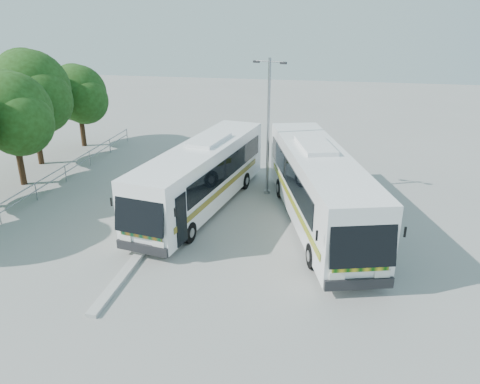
% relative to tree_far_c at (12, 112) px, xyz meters
% --- Properties ---
extents(ground, '(100.00, 100.00, 0.00)m').
position_rel_tree_far_c_xyz_m(ground, '(12.12, -5.10, -4.26)').
color(ground, gray).
rests_on(ground, ground).
extents(kerb_divider, '(0.40, 16.00, 0.15)m').
position_rel_tree_far_c_xyz_m(kerb_divider, '(9.82, -3.10, -4.18)').
color(kerb_divider, '#B2B2AD').
rests_on(kerb_divider, ground).
extents(railing, '(0.06, 22.00, 1.00)m').
position_rel_tree_far_c_xyz_m(railing, '(2.12, -1.10, -3.52)').
color(railing, gray).
rests_on(railing, ground).
extents(tree_far_c, '(4.97, 4.69, 6.49)m').
position_rel_tree_far_c_xyz_m(tree_far_c, '(0.00, 0.00, 0.00)').
color(tree_far_c, '#382314').
rests_on(tree_far_c, ground).
extents(tree_far_d, '(5.62, 5.30, 7.33)m').
position_rel_tree_far_c_xyz_m(tree_far_d, '(-1.19, 3.70, 0.56)').
color(tree_far_d, '#382314').
rests_on(tree_far_d, ground).
extents(tree_far_e, '(4.54, 4.28, 5.92)m').
position_rel_tree_far_c_xyz_m(tree_far_e, '(-0.51, 8.20, -0.37)').
color(tree_far_e, '#382314').
rests_on(tree_far_e, ground).
extents(coach_main, '(4.42, 11.99, 3.26)m').
position_rel_tree_far_c_xyz_m(coach_main, '(11.12, -1.39, -2.47)').
color(coach_main, white).
rests_on(coach_main, ground).
extents(coach_adjacent, '(5.78, 12.72, 3.47)m').
position_rel_tree_far_c_xyz_m(coach_adjacent, '(16.97, -2.28, -2.35)').
color(coach_adjacent, white).
rests_on(coach_adjacent, ground).
extents(lamppost, '(1.77, 0.62, 7.32)m').
position_rel_tree_far_c_xyz_m(lamppost, '(14.12, 1.18, -0.22)').
color(lamppost, gray).
rests_on(lamppost, ground).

